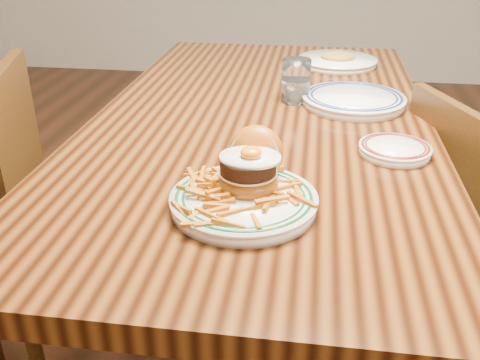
# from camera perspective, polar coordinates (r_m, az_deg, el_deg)

# --- Properties ---
(floor) EXTENTS (6.00, 6.00, 0.00)m
(floor) POSITION_cam_1_polar(r_m,az_deg,el_deg) (1.79, 1.90, -16.30)
(floor) COLOR black
(floor) RESTS_ON ground
(table) EXTENTS (0.85, 1.60, 0.75)m
(table) POSITION_cam_1_polar(r_m,az_deg,el_deg) (1.42, 2.30, 3.60)
(table) COLOR black
(table) RESTS_ON floor
(chair_right) EXTENTS (0.50, 0.50, 0.83)m
(chair_right) POSITION_cam_1_polar(r_m,az_deg,el_deg) (1.53, 23.52, -6.20)
(chair_right) COLOR #41270D
(chair_right) RESTS_ON floor
(main_plate) EXTENTS (0.26, 0.27, 0.13)m
(main_plate) POSITION_cam_1_polar(r_m,az_deg,el_deg) (0.94, 0.63, -0.79)
(main_plate) COLOR white
(main_plate) RESTS_ON table
(side_plate) EXTENTS (0.15, 0.15, 0.02)m
(side_plate) POSITION_cam_1_polar(r_m,az_deg,el_deg) (1.19, 16.19, 3.19)
(side_plate) COLOR white
(side_plate) RESTS_ON table
(rear_plate) EXTENTS (0.28, 0.28, 0.03)m
(rear_plate) POSITION_cam_1_polar(r_m,az_deg,el_deg) (1.48, 12.02, 8.41)
(rear_plate) COLOR white
(rear_plate) RESTS_ON table
(water_glass) EXTENTS (0.08, 0.08, 0.12)m
(water_glass) POSITION_cam_1_polar(r_m,az_deg,el_deg) (1.48, 5.97, 10.23)
(water_glass) COLOR white
(water_glass) RESTS_ON table
(far_plate) EXTENTS (0.26, 0.26, 0.05)m
(far_plate) POSITION_cam_1_polar(r_m,az_deg,el_deg) (1.88, 10.36, 12.39)
(far_plate) COLOR white
(far_plate) RESTS_ON table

